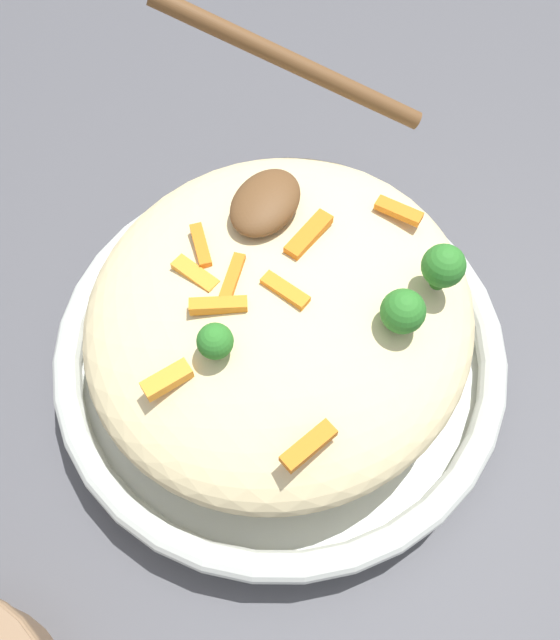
% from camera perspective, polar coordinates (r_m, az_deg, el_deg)
% --- Properties ---
extents(ground_plane, '(2.40, 2.40, 0.00)m').
position_cam_1_polar(ground_plane, '(0.50, -0.00, -3.98)').
color(ground_plane, '#4C4C51').
extents(serving_bowl, '(0.32, 0.32, 0.04)m').
position_cam_1_polar(serving_bowl, '(0.48, -0.00, -2.77)').
color(serving_bowl, silver).
rests_on(serving_bowl, ground_plane).
extents(pasta_mound, '(0.26, 0.25, 0.08)m').
position_cam_1_polar(pasta_mound, '(0.43, -0.00, 0.47)').
color(pasta_mound, beige).
rests_on(pasta_mound, serving_bowl).
extents(carrot_piece_0, '(0.02, 0.03, 0.01)m').
position_cam_1_polar(carrot_piece_0, '(0.41, -7.18, 3.84)').
color(carrot_piece_0, orange).
rests_on(carrot_piece_0, pasta_mound).
extents(carrot_piece_1, '(0.02, 0.03, 0.01)m').
position_cam_1_polar(carrot_piece_1, '(0.39, -5.25, 1.24)').
color(carrot_piece_1, orange).
rests_on(carrot_piece_1, pasta_mound).
extents(carrot_piece_2, '(0.01, 0.03, 0.01)m').
position_cam_1_polar(carrot_piece_2, '(0.39, 0.44, 2.50)').
color(carrot_piece_2, orange).
rests_on(carrot_piece_2, pasta_mound).
extents(carrot_piece_3, '(0.03, 0.01, 0.01)m').
position_cam_1_polar(carrot_piece_3, '(0.40, -4.03, 3.60)').
color(carrot_piece_3, orange).
rests_on(carrot_piece_3, pasta_mound).
extents(carrot_piece_4, '(0.03, 0.02, 0.01)m').
position_cam_1_polar(carrot_piece_4, '(0.38, -9.55, -5.01)').
color(carrot_piece_4, orange).
rests_on(carrot_piece_4, pasta_mound).
extents(carrot_piece_5, '(0.01, 0.03, 0.01)m').
position_cam_1_polar(carrot_piece_5, '(0.44, 10.02, 9.09)').
color(carrot_piece_5, orange).
rests_on(carrot_piece_5, pasta_mound).
extents(carrot_piece_6, '(0.03, 0.03, 0.01)m').
position_cam_1_polar(carrot_piece_6, '(0.42, -6.49, 6.48)').
color(carrot_piece_6, orange).
rests_on(carrot_piece_6, pasta_mound).
extents(carrot_piece_7, '(0.04, 0.02, 0.01)m').
position_cam_1_polar(carrot_piece_7, '(0.42, 2.60, 7.16)').
color(carrot_piece_7, orange).
rests_on(carrot_piece_7, pasta_mound).
extents(carrot_piece_8, '(0.03, 0.02, 0.01)m').
position_cam_1_polar(carrot_piece_8, '(0.36, 2.43, -10.59)').
color(carrot_piece_8, orange).
rests_on(carrot_piece_8, pasta_mound).
extents(broccoli_floret_0, '(0.03, 0.03, 0.03)m').
position_cam_1_polar(broccoli_floret_0, '(0.39, 10.36, 0.70)').
color(broccoli_floret_0, '#296820').
rests_on(broccoli_floret_0, pasta_mound).
extents(broccoli_floret_1, '(0.02, 0.02, 0.03)m').
position_cam_1_polar(broccoli_floret_1, '(0.37, -5.51, -1.84)').
color(broccoli_floret_1, '#296820').
rests_on(broccoli_floret_1, pasta_mound).
extents(broccoli_floret_2, '(0.03, 0.03, 0.03)m').
position_cam_1_polar(broccoli_floret_2, '(0.40, 13.66, 4.43)').
color(broccoli_floret_2, '#296820').
rests_on(broccoli_floret_2, pasta_mound).
extents(serving_spoon, '(0.14, 0.17, 0.09)m').
position_cam_1_polar(serving_spoon, '(0.44, -0.36, 14.62)').
color(serving_spoon, brown).
rests_on(serving_spoon, pasta_mound).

